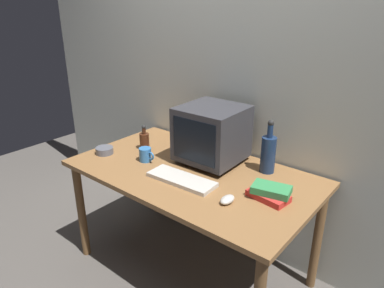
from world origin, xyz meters
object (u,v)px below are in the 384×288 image
crt_monitor (212,134)px  cd_spindle (105,150)px  bottle_tall (268,153)px  bottle_short (144,140)px  mug (146,155)px  keyboard (182,179)px  metal_canister (183,136)px  computer_mouse (227,200)px  book_stack (270,193)px

crt_monitor → cd_spindle: bearing=-150.8°
bottle_tall → cd_spindle: size_ratio=2.79×
bottle_short → mug: size_ratio=1.50×
bottle_short → cd_spindle: (-0.16, -0.23, -0.04)m
keyboard → metal_canister: bearing=126.7°
computer_mouse → bottle_tall: (-0.02, 0.46, 0.11)m
book_stack → metal_canister: bearing=162.1°
bottle_tall → bottle_short: size_ratio=1.86×
book_stack → mug: bearing=-174.2°
computer_mouse → keyboard: bearing=174.3°
computer_mouse → mug: 0.71m
bottle_short → metal_canister: 0.28m
cd_spindle → metal_canister: metal_canister is taller
keyboard → crt_monitor: bearing=92.0°
computer_mouse → bottle_tall: 0.47m
metal_canister → cd_spindle: bearing=-125.9°
crt_monitor → keyboard: (0.03, -0.33, -0.18)m
keyboard → book_stack: 0.51m
bottle_short → mug: 0.20m
keyboard → mug: 0.37m
book_stack → computer_mouse: bearing=-130.5°
bottle_short → cd_spindle: bearing=-124.7°
crt_monitor → mug: bearing=-141.7°
keyboard → computer_mouse: computer_mouse is taller
keyboard → book_stack: bearing=14.0°
mug → cd_spindle: 0.32m
keyboard → bottle_tall: 0.55m
keyboard → mug: size_ratio=3.50×
bottle_tall → mug: 0.78m
crt_monitor → mug: 0.45m
crt_monitor → computer_mouse: crt_monitor is taller
mug → cd_spindle: bearing=-163.1°
crt_monitor → cd_spindle: size_ratio=3.31×
book_stack → cd_spindle: size_ratio=1.95×
bottle_tall → bottle_short: (-0.84, -0.23, -0.06)m
bottle_tall → metal_canister: bottle_tall is taller
crt_monitor → cd_spindle: crt_monitor is taller
keyboard → bottle_short: (-0.52, 0.20, 0.05)m
bottle_short → book_stack: bottle_short is taller
bottle_short → book_stack: size_ratio=0.77×
keyboard → metal_canister: 0.55m
crt_monitor → keyboard: crt_monitor is taller
computer_mouse → metal_canister: size_ratio=0.67×
metal_canister → bottle_short: bearing=-127.2°
computer_mouse → bottle_short: 0.89m
keyboard → mug: bearing=167.2°
crt_monitor → computer_mouse: (0.37, -0.36, -0.17)m
mug → metal_canister: (0.02, 0.36, 0.03)m
crt_monitor → bottle_tall: 0.37m
bottle_tall → mug: bottle_tall is taller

